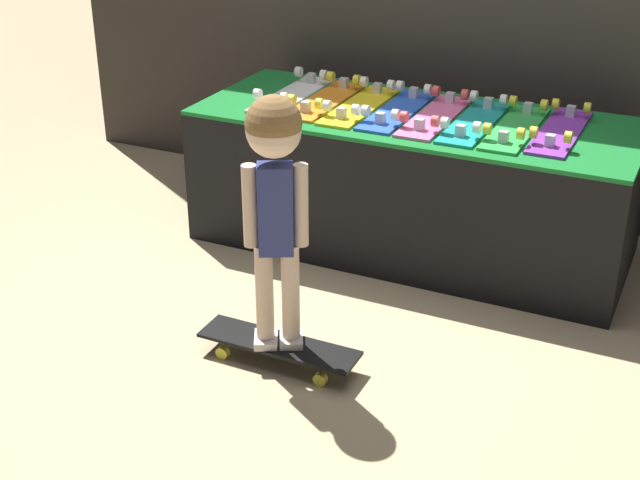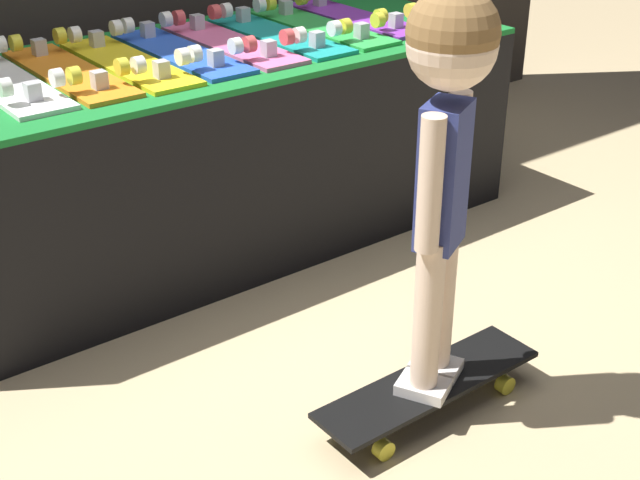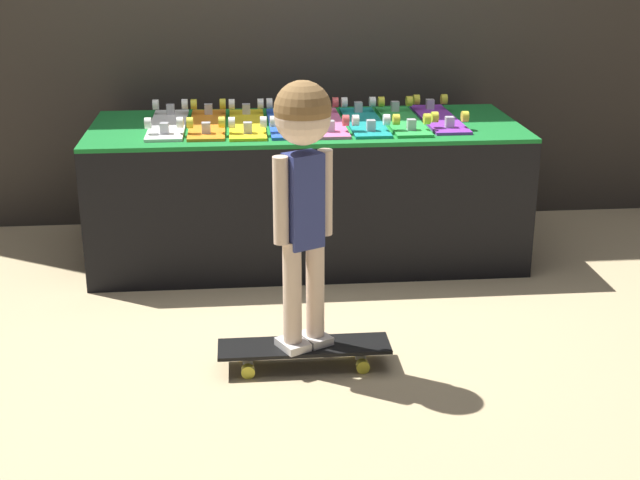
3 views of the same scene
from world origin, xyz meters
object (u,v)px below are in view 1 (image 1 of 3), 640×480
skateboard_pink_on_rack (435,115)px  skateboard_purple_on_rack (560,130)px  skateboard_green_on_rack (516,126)px  child (275,177)px  skateboard_blue_on_rack (398,109)px  skateboard_on_floor (279,346)px  skateboard_white_on_rack (292,93)px  skateboard_yellow_on_rack (360,104)px  skateboard_teal_on_rack (475,121)px  skateboard_orange_on_rack (325,98)px

skateboard_pink_on_rack → skateboard_purple_on_rack: bearing=3.6°
skateboard_pink_on_rack → skateboard_green_on_rack: 0.39m
skateboard_pink_on_rack → child: (-0.20, -1.23, 0.10)m
skateboard_blue_on_rack → skateboard_on_floor: size_ratio=1.03×
skateboard_white_on_rack → skateboard_yellow_on_rack: (0.39, -0.02, 0.00)m
skateboard_pink_on_rack → skateboard_green_on_rack: (0.39, -0.00, 0.00)m
child → skateboard_on_floor: bearing=55.8°
skateboard_green_on_rack → child: bearing=-115.6°
skateboard_yellow_on_rack → skateboard_pink_on_rack: (0.39, -0.00, 0.00)m
child → skateboard_pink_on_rack: bearing=53.5°
skateboard_yellow_on_rack → skateboard_teal_on_rack: same height
skateboard_green_on_rack → skateboard_on_floor: skateboard_green_on_rack is taller
skateboard_on_floor → skateboard_orange_on_rack: bearing=106.8°
skateboard_purple_on_rack → skateboard_green_on_rack: bearing=-168.5°
skateboard_white_on_rack → skateboard_teal_on_rack: 0.97m
skateboard_green_on_rack → skateboard_purple_on_rack: (0.19, 0.04, 0.00)m
skateboard_teal_on_rack → skateboard_on_floor: (-0.40, -1.23, -0.63)m
skateboard_on_floor → child: 0.73m
skateboard_blue_on_rack → skateboard_pink_on_rack: bearing=-2.3°
skateboard_on_floor → skateboard_white_on_rack: bearing=114.4°
skateboard_blue_on_rack → child: size_ratio=0.67×
skateboard_orange_on_rack → skateboard_green_on_rack: 0.97m
skateboard_on_floor → child: size_ratio=0.65×
skateboard_purple_on_rack → skateboard_orange_on_rack: bearing=-178.9°
skateboard_white_on_rack → skateboard_purple_on_rack: same height
skateboard_yellow_on_rack → skateboard_on_floor: bearing=-81.6°
skateboard_purple_on_rack → child: (-0.78, -1.27, 0.10)m
skateboard_teal_on_rack → skateboard_purple_on_rack: size_ratio=1.00×
skateboard_yellow_on_rack → skateboard_blue_on_rack: (0.19, 0.01, 0.00)m
skateboard_blue_on_rack → skateboard_purple_on_rack: same height
skateboard_pink_on_rack → skateboard_blue_on_rack: bearing=177.7°
skateboard_orange_on_rack → child: (0.38, -1.25, 0.10)m
skateboard_blue_on_rack → skateboard_purple_on_rack: size_ratio=1.00×
skateboard_teal_on_rack → skateboard_on_floor: 1.44m
skateboard_blue_on_rack → skateboard_green_on_rack: same height
skateboard_yellow_on_rack → skateboard_teal_on_rack: size_ratio=1.00×
skateboard_orange_on_rack → skateboard_yellow_on_rack: (0.19, -0.01, 0.00)m
skateboard_blue_on_rack → skateboard_yellow_on_rack: bearing=-177.8°
skateboard_orange_on_rack → skateboard_green_on_rack: (0.97, -0.02, 0.00)m
skateboard_orange_on_rack → child: 1.31m
skateboard_white_on_rack → skateboard_pink_on_rack: 0.77m
skateboard_yellow_on_rack → skateboard_on_floor: (0.18, -1.23, -0.63)m
skateboard_yellow_on_rack → skateboard_white_on_rack: bearing=176.3°
child → skateboard_teal_on_rack: bearing=45.0°
skateboard_yellow_on_rack → skateboard_purple_on_rack: same height
skateboard_green_on_rack → skateboard_on_floor: size_ratio=1.03×
skateboard_green_on_rack → skateboard_pink_on_rack: bearing=179.6°
skateboard_white_on_rack → skateboard_purple_on_rack: (1.35, 0.01, 0.00)m
skateboard_white_on_rack → child: size_ratio=0.67×
skateboard_blue_on_rack → skateboard_green_on_rack: size_ratio=1.00×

